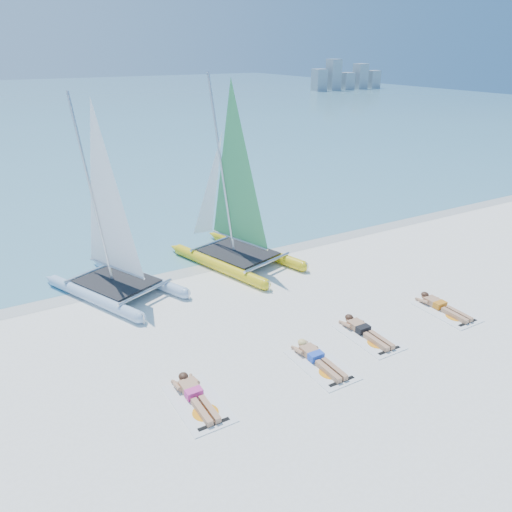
{
  "coord_description": "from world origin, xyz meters",
  "views": [
    {
      "loc": [
        -5.98,
        -9.28,
        7.09
      ],
      "look_at": [
        0.14,
        1.2,
        1.96
      ],
      "focal_mm": 35.0,
      "sensor_mm": 36.0,
      "label": 1
    }
  ],
  "objects_px": {
    "catamaran_yellow": "(228,204)",
    "sunbather_b": "(317,357)",
    "sunbather_c": "(364,330)",
    "towel_b": "(321,365)",
    "towel_d": "(446,312)",
    "towel_a": "(199,403)",
    "towel_c": "(369,337)",
    "sunbather_a": "(195,394)",
    "catamaran_blue": "(110,236)",
    "sunbather_d": "(441,306)"
  },
  "relations": [
    {
      "from": "catamaran_yellow",
      "to": "towel_a",
      "type": "relative_size",
      "value": 3.53
    },
    {
      "from": "catamaran_blue",
      "to": "sunbather_d",
      "type": "height_order",
      "value": "catamaran_blue"
    },
    {
      "from": "towel_d",
      "to": "towel_c",
      "type": "bearing_deg",
      "value": 178.08
    },
    {
      "from": "sunbather_a",
      "to": "towel_b",
      "type": "xyz_separation_m",
      "value": [
        3.13,
        -0.4,
        -0.11
      ]
    },
    {
      "from": "catamaran_blue",
      "to": "catamaran_yellow",
      "type": "xyz_separation_m",
      "value": [
        4.24,
        0.5,
        0.23
      ]
    },
    {
      "from": "sunbather_a",
      "to": "towel_d",
      "type": "bearing_deg",
      "value": -0.88
    },
    {
      "from": "towel_a",
      "to": "sunbather_a",
      "type": "relative_size",
      "value": 1.07
    },
    {
      "from": "sunbather_c",
      "to": "towel_d",
      "type": "xyz_separation_m",
      "value": [
        2.85,
        -0.29,
        -0.11
      ]
    },
    {
      "from": "catamaran_yellow",
      "to": "towel_b",
      "type": "bearing_deg",
      "value": -115.38
    },
    {
      "from": "catamaran_blue",
      "to": "sunbather_a",
      "type": "relative_size",
      "value": 3.56
    },
    {
      "from": "catamaran_yellow",
      "to": "sunbather_b",
      "type": "bearing_deg",
      "value": -115.63
    },
    {
      "from": "towel_a",
      "to": "towel_d",
      "type": "distance_m",
      "value": 7.82
    },
    {
      "from": "towel_a",
      "to": "towel_b",
      "type": "distance_m",
      "value": 3.14
    },
    {
      "from": "catamaran_blue",
      "to": "catamaran_yellow",
      "type": "relative_size",
      "value": 0.94
    },
    {
      "from": "sunbather_a",
      "to": "towel_d",
      "type": "height_order",
      "value": "sunbather_a"
    },
    {
      "from": "sunbather_b",
      "to": "towel_c",
      "type": "distance_m",
      "value": 1.85
    },
    {
      "from": "sunbather_c",
      "to": "sunbather_d",
      "type": "distance_m",
      "value": 2.85
    },
    {
      "from": "sunbather_c",
      "to": "catamaran_yellow",
      "type": "bearing_deg",
      "value": 96.74
    },
    {
      "from": "sunbather_a",
      "to": "sunbather_d",
      "type": "bearing_deg",
      "value": 0.53
    },
    {
      "from": "towel_a",
      "to": "towel_b",
      "type": "height_order",
      "value": "same"
    },
    {
      "from": "catamaran_yellow",
      "to": "towel_b",
      "type": "relative_size",
      "value": 3.53
    },
    {
      "from": "towel_b",
      "to": "sunbather_b",
      "type": "relative_size",
      "value": 1.07
    },
    {
      "from": "towel_a",
      "to": "sunbather_b",
      "type": "distance_m",
      "value": 3.13
    },
    {
      "from": "catamaran_yellow",
      "to": "sunbather_a",
      "type": "distance_m",
      "value": 7.99
    },
    {
      "from": "towel_a",
      "to": "towel_b",
      "type": "bearing_deg",
      "value": -3.87
    },
    {
      "from": "catamaran_blue",
      "to": "sunbather_d",
      "type": "xyz_separation_m",
      "value": [
        7.84,
        -5.94,
        -1.71
      ]
    },
    {
      "from": "catamaran_blue",
      "to": "towel_d",
      "type": "xyz_separation_m",
      "value": [
        7.84,
        -6.13,
        -1.82
      ]
    },
    {
      "from": "towel_a",
      "to": "towel_b",
      "type": "relative_size",
      "value": 1.0
    },
    {
      "from": "towel_c",
      "to": "towel_d",
      "type": "height_order",
      "value": "same"
    },
    {
      "from": "sunbather_a",
      "to": "sunbather_d",
      "type": "xyz_separation_m",
      "value": [
        7.82,
        0.07,
        0.0
      ]
    },
    {
      "from": "sunbather_a",
      "to": "sunbather_b",
      "type": "height_order",
      "value": "same"
    },
    {
      "from": "towel_a",
      "to": "sunbather_d",
      "type": "height_order",
      "value": "sunbather_d"
    },
    {
      "from": "catamaran_yellow",
      "to": "sunbather_c",
      "type": "xyz_separation_m",
      "value": [
        0.75,
        -6.34,
        -1.94
      ]
    },
    {
      "from": "catamaran_blue",
      "to": "towel_a",
      "type": "relative_size",
      "value": 3.32
    },
    {
      "from": "towel_b",
      "to": "towel_d",
      "type": "relative_size",
      "value": 1.0
    },
    {
      "from": "catamaran_yellow",
      "to": "sunbather_a",
      "type": "relative_size",
      "value": 3.79
    },
    {
      "from": "sunbather_d",
      "to": "catamaran_blue",
      "type": "bearing_deg",
      "value": 142.86
    },
    {
      "from": "sunbather_c",
      "to": "towel_c",
      "type": "bearing_deg",
      "value": -90.0
    },
    {
      "from": "sunbather_c",
      "to": "catamaran_blue",
      "type": "bearing_deg",
      "value": 130.5
    },
    {
      "from": "catamaran_yellow",
      "to": "towel_d",
      "type": "height_order",
      "value": "catamaran_yellow"
    },
    {
      "from": "sunbather_b",
      "to": "towel_c",
      "type": "xyz_separation_m",
      "value": [
        1.84,
        0.19,
        -0.11
      ]
    },
    {
      "from": "towel_a",
      "to": "towel_b",
      "type": "xyz_separation_m",
      "value": [
        3.13,
        -0.21,
        0.0
      ]
    },
    {
      "from": "towel_a",
      "to": "towel_d",
      "type": "bearing_deg",
      "value": 0.53
    },
    {
      "from": "towel_b",
      "to": "towel_d",
      "type": "height_order",
      "value": "same"
    },
    {
      "from": "sunbather_d",
      "to": "towel_b",
      "type": "bearing_deg",
      "value": -174.21
    },
    {
      "from": "catamaran_blue",
      "to": "sunbather_a",
      "type": "height_order",
      "value": "catamaran_blue"
    },
    {
      "from": "towel_a",
      "to": "sunbather_d",
      "type": "xyz_separation_m",
      "value": [
        7.82,
        0.26,
        0.11
      ]
    },
    {
      "from": "towel_a",
      "to": "sunbather_c",
      "type": "distance_m",
      "value": 4.98
    },
    {
      "from": "sunbather_b",
      "to": "sunbather_d",
      "type": "distance_m",
      "value": 4.7
    },
    {
      "from": "towel_a",
      "to": "towel_d",
      "type": "xyz_separation_m",
      "value": [
        7.82,
        0.07,
        0.0
      ]
    }
  ]
}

